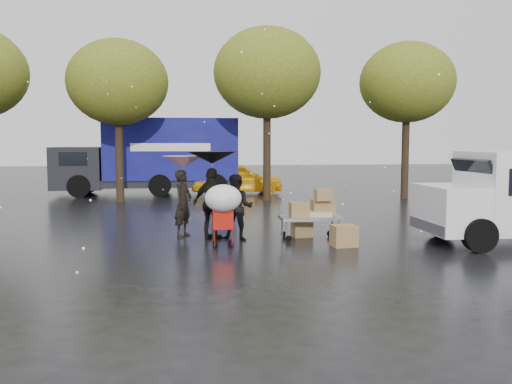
{
  "coord_description": "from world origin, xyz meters",
  "views": [
    {
      "loc": [
        -0.68,
        -12.32,
        2.42
      ],
      "look_at": [
        0.95,
        1.0,
        1.18
      ],
      "focal_mm": 38.0,
      "sensor_mm": 36.0,
      "label": 1
    }
  ],
  "objects": [
    {
      "name": "shopping_cart",
      "position": [
        0.06,
        -0.07,
        1.06
      ],
      "size": [
        0.84,
        0.84,
        1.46
      ],
      "color": "#A31309",
      "rests_on": "ground"
    },
    {
      "name": "tree_row",
      "position": [
        -0.47,
        10.0,
        5.02
      ],
      "size": [
        21.6,
        4.4,
        7.12
      ],
      "color": "black",
      "rests_on": "ground"
    },
    {
      "name": "yellow_taxi",
      "position": [
        1.48,
        12.85,
        0.73
      ],
      "size": [
        4.38,
        1.96,
        1.46
      ],
      "primitive_type": "imported",
      "rotation": [
        0.0,
        0.0,
        1.63
      ],
      "color": "#FCAF0D",
      "rests_on": "ground"
    },
    {
      "name": "box_ground_near",
      "position": [
        2.86,
        -0.22,
        0.25
      ],
      "size": [
        0.6,
        0.5,
        0.5
      ],
      "primitive_type": "cube",
      "rotation": [
        0.0,
        0.0,
        0.12
      ],
      "color": "#9C7644",
      "rests_on": "ground"
    },
    {
      "name": "umbrella_pink",
      "position": [
        -0.87,
        1.58,
        1.92
      ],
      "size": [
        1.03,
        1.03,
        2.07
      ],
      "color": "#4C4C4C",
      "rests_on": "ground"
    },
    {
      "name": "box_ground_far",
      "position": [
        2.15,
        1.17,
        0.19
      ],
      "size": [
        0.54,
        0.44,
        0.38
      ],
      "primitive_type": "cube",
      "rotation": [
        0.0,
        0.0,
        0.14
      ],
      "color": "#9C7644",
      "rests_on": "ground"
    },
    {
      "name": "blue_truck",
      "position": [
        -2.36,
        13.17,
        1.76
      ],
      "size": [
        8.3,
        2.6,
        3.5
      ],
      "color": "#0D0C60",
      "rests_on": "ground"
    },
    {
      "name": "vendor_cart",
      "position": [
        2.36,
        0.76,
        0.73
      ],
      "size": [
        1.52,
        0.8,
        1.27
      ],
      "color": "slate",
      "rests_on": "ground"
    },
    {
      "name": "ground",
      "position": [
        0.0,
        0.0,
        0.0
      ],
      "size": [
        90.0,
        90.0,
        0.0
      ],
      "primitive_type": "plane",
      "color": "black",
      "rests_on": "ground"
    },
    {
      "name": "person_middle",
      "position": [
        0.46,
        0.84,
        0.82
      ],
      "size": [
        0.93,
        0.81,
        1.64
      ],
      "primitive_type": "imported",
      "rotation": [
        0.0,
        0.0,
        -0.28
      ],
      "color": "black",
      "rests_on": "ground"
    },
    {
      "name": "umbrella_black",
      "position": [
        -0.14,
        1.01,
        2.04
      ],
      "size": [
        1.22,
        1.22,
        2.19
      ],
      "color": "#4C4C4C",
      "rests_on": "ground"
    },
    {
      "name": "person_black",
      "position": [
        -0.14,
        1.01,
        0.9
      ],
      "size": [
        1.12,
        0.93,
        1.79
      ],
      "primitive_type": "imported",
      "rotation": [
        0.0,
        0.0,
        2.58
      ],
      "color": "black",
      "rests_on": "ground"
    },
    {
      "name": "person_pink",
      "position": [
        -0.87,
        1.58,
        0.86
      ],
      "size": [
        0.66,
        0.75,
        1.72
      ],
      "primitive_type": "imported",
      "rotation": [
        0.0,
        0.0,
        1.08
      ],
      "color": "black",
      "rests_on": "ground"
    }
  ]
}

